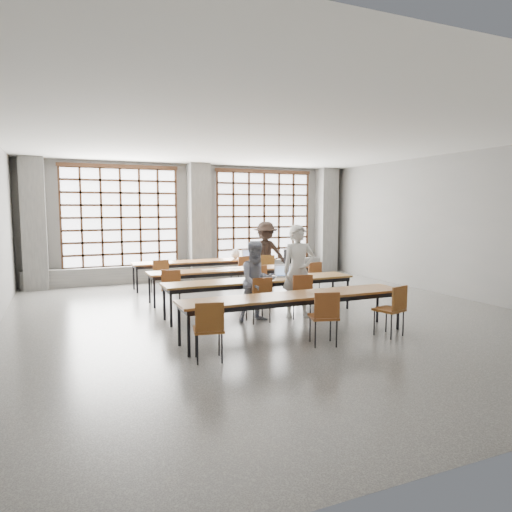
{
  "coord_description": "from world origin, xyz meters",
  "views": [
    {
      "loc": [
        -3.87,
        -8.15,
        2.17
      ],
      "look_at": [
        -0.19,
        0.4,
        1.19
      ],
      "focal_mm": 32.0,
      "sensor_mm": 36.0,
      "label": 1
    }
  ],
  "objects_px": {
    "student_female": "(257,281)",
    "backpack": "(291,257)",
    "desk_row_a": "(206,263)",
    "chair_near_left": "(209,325)",
    "desk_row_d": "(296,298)",
    "chair_back_left": "(160,273)",
    "green_box": "(257,276)",
    "chair_back_mid": "(242,268)",
    "chair_front_right": "(301,291)",
    "chair_back_right": "(267,267)",
    "plastic_bag": "(235,254)",
    "chair_near_mid": "(325,313)",
    "red_pouch": "(208,326)",
    "desk_row_b": "(233,271)",
    "desk_row_c": "(261,282)",
    "chair_front_left": "(260,295)",
    "student_back": "(266,254)",
    "laptop_front": "(283,274)",
    "mouse": "(302,275)",
    "chair_mid_right": "(312,276)",
    "phone": "(271,279)",
    "chair_near_right": "(393,306)",
    "student_male": "(299,271)",
    "chair_mid_centre": "(258,279)",
    "chair_mid_left": "(171,285)",
    "laptop_back": "(249,256)"
  },
  "relations": [
    {
      "from": "student_female",
      "to": "backpack",
      "type": "distance_m",
      "value": 2.98
    },
    {
      "from": "desk_row_a",
      "to": "chair_near_left",
      "type": "distance_m",
      "value": 6.34
    },
    {
      "from": "desk_row_d",
      "to": "backpack",
      "type": "bearing_deg",
      "value": 63.5
    },
    {
      "from": "chair_back_left",
      "to": "green_box",
      "type": "relative_size",
      "value": 3.52
    },
    {
      "from": "chair_back_mid",
      "to": "chair_front_right",
      "type": "height_order",
      "value": "same"
    },
    {
      "from": "chair_back_right",
      "to": "plastic_bag",
      "type": "distance_m",
      "value": 1.01
    },
    {
      "from": "chair_near_mid",
      "to": "plastic_bag",
      "type": "distance_m",
      "value": 6.18
    },
    {
      "from": "chair_near_left",
      "to": "plastic_bag",
      "type": "bearing_deg",
      "value": 66.08
    },
    {
      "from": "desk_row_a",
      "to": "red_pouch",
      "type": "bearing_deg",
      "value": -106.7
    },
    {
      "from": "student_female",
      "to": "desk_row_b",
      "type": "bearing_deg",
      "value": 81.52
    },
    {
      "from": "desk_row_c",
      "to": "chair_front_left",
      "type": "xyz_separation_m",
      "value": [
        -0.3,
        -0.63,
        -0.13
      ]
    },
    {
      "from": "student_back",
      "to": "red_pouch",
      "type": "distance_m",
      "value": 6.47
    },
    {
      "from": "chair_front_right",
      "to": "laptop_front",
      "type": "distance_m",
      "value": 0.78
    },
    {
      "from": "chair_back_mid",
      "to": "mouse",
      "type": "distance_m",
      "value": 3.08
    },
    {
      "from": "chair_front_left",
      "to": "chair_near_left",
      "type": "relative_size",
      "value": 1.0
    },
    {
      "from": "chair_back_right",
      "to": "chair_near_mid",
      "type": "distance_m",
      "value": 5.64
    },
    {
      "from": "chair_near_mid",
      "to": "red_pouch",
      "type": "xyz_separation_m",
      "value": [
        -1.88,
        0.08,
        -0.04
      ]
    },
    {
      "from": "chair_back_right",
      "to": "chair_near_left",
      "type": "distance_m",
      "value": 6.41
    },
    {
      "from": "chair_mid_right",
      "to": "mouse",
      "type": "bearing_deg",
      "value": -128.54
    },
    {
      "from": "chair_mid_right",
      "to": "green_box",
      "type": "bearing_deg",
      "value": -151.72
    },
    {
      "from": "chair_near_mid",
      "to": "phone",
      "type": "relative_size",
      "value": 6.77
    },
    {
      "from": "chair_front_right",
      "to": "red_pouch",
      "type": "bearing_deg",
      "value": -145.14
    },
    {
      "from": "phone",
      "to": "plastic_bag",
      "type": "xyz_separation_m",
      "value": [
        0.68,
        3.83,
        0.14
      ]
    },
    {
      "from": "chair_back_left",
      "to": "chair_near_right",
      "type": "xyz_separation_m",
      "value": [
        2.82,
        -5.44,
        0.0
      ]
    },
    {
      "from": "chair_back_left",
      "to": "backpack",
      "type": "height_order",
      "value": "backpack"
    },
    {
      "from": "desk_row_b",
      "to": "chair_back_right",
      "type": "distance_m",
      "value": 2.01
    },
    {
      "from": "chair_back_left",
      "to": "student_male",
      "type": "relative_size",
      "value": 0.48
    },
    {
      "from": "chair_back_mid",
      "to": "student_back",
      "type": "relative_size",
      "value": 0.49
    },
    {
      "from": "chair_near_mid",
      "to": "desk_row_c",
      "type": "bearing_deg",
      "value": 90.91
    },
    {
      "from": "chair_mid_centre",
      "to": "student_male",
      "type": "xyz_separation_m",
      "value": [
        0.2,
        -1.6,
        0.39
      ]
    },
    {
      "from": "student_back",
      "to": "laptop_front",
      "type": "xyz_separation_m",
      "value": [
        -0.99,
        -3.07,
        -0.11
      ]
    },
    {
      "from": "desk_row_b",
      "to": "chair_near_mid",
      "type": "xyz_separation_m",
      "value": [
        0.01,
        -4.12,
        -0.13
      ]
    },
    {
      "from": "chair_mid_right",
      "to": "chair_front_left",
      "type": "distance_m",
      "value": 2.75
    },
    {
      "from": "backpack",
      "to": "chair_mid_left",
      "type": "bearing_deg",
      "value": -169.93
    },
    {
      "from": "chair_near_right",
      "to": "student_back",
      "type": "distance_m",
      "value": 5.58
    },
    {
      "from": "student_male",
      "to": "laptop_back",
      "type": "height_order",
      "value": "student_male"
    },
    {
      "from": "chair_near_right",
      "to": "laptop_back",
      "type": "xyz_separation_m",
      "value": [
        -0.08,
        6.18,
        0.25
      ]
    },
    {
      "from": "chair_back_right",
      "to": "mouse",
      "type": "xyz_separation_m",
      "value": [
        -0.58,
        -3.07,
        0.21
      ]
    },
    {
      "from": "student_female",
      "to": "green_box",
      "type": "xyz_separation_m",
      "value": [
        0.25,
        0.58,
        0.0
      ]
    },
    {
      "from": "chair_front_right",
      "to": "chair_back_mid",
      "type": "bearing_deg",
      "value": 86.98
    },
    {
      "from": "desk_row_c",
      "to": "laptop_back",
      "type": "distance_m",
      "value": 4.0
    },
    {
      "from": "chair_back_mid",
      "to": "chair_near_right",
      "type": "xyz_separation_m",
      "value": [
        0.6,
        -5.44,
        0.0
      ]
    },
    {
      "from": "chair_front_left",
      "to": "red_pouch",
      "type": "distance_m",
      "value": 2.29
    },
    {
      "from": "student_back",
      "to": "mouse",
      "type": "xyz_separation_m",
      "value": [
        -0.61,
        -3.2,
        -0.15
      ]
    },
    {
      "from": "chair_front_left",
      "to": "student_female",
      "type": "distance_m",
      "value": 0.27
    },
    {
      "from": "chair_near_right",
      "to": "mouse",
      "type": "xyz_separation_m",
      "value": [
        -0.43,
        2.37,
        0.21
      ]
    },
    {
      "from": "chair_front_left",
      "to": "chair_near_right",
      "type": "distance_m",
      "value": 2.44
    },
    {
      "from": "desk_row_d",
      "to": "chair_mid_left",
      "type": "xyz_separation_m",
      "value": [
        -1.45,
        2.86,
        -0.13
      ]
    },
    {
      "from": "chair_back_mid",
      "to": "student_male",
      "type": "distance_m",
      "value": 3.57
    },
    {
      "from": "chair_back_left",
      "to": "student_female",
      "type": "distance_m",
      "value": 3.73
    }
  ]
}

